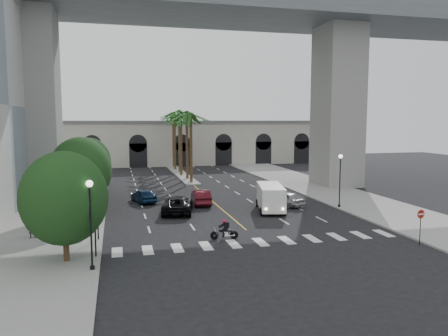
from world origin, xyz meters
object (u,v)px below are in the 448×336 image
lamp_post_left_near (91,217)px  do_not_enter_sign (421,220)px  car_a (285,199)px  car_c (178,204)px  traffic_signal_far (97,207)px  lamp_post_left_far (102,173)px  cargo_van (271,197)px  lamp_post_right (340,176)px  car_b (201,197)px  car_e (144,195)px  motorcycle_rider (225,230)px  traffic_signal_near (95,220)px  car_d (271,192)px  pedestrian_b (32,220)px  pedestrian_a (32,226)px

lamp_post_left_near → do_not_enter_sign: size_ratio=2.11×
car_a → do_not_enter_sign: bearing=79.3°
car_c → traffic_signal_far: bearing=61.4°
lamp_post_left_far → cargo_van: 17.58m
lamp_post_right → car_b: 14.12m
lamp_post_left_near → car_e: 21.31m
motorcycle_rider → do_not_enter_sign: do_not_enter_sign is taller
traffic_signal_near → cargo_van: bearing=34.8°
cargo_van → do_not_enter_sign: bearing=-52.0°
car_d → do_not_enter_sign: 20.18m
traffic_signal_far → pedestrian_b: 6.43m
traffic_signal_far → lamp_post_left_far: bearing=90.4°
motorcycle_rider → car_e: size_ratio=0.47×
lamp_post_left_far → car_d: size_ratio=1.11×
car_a → car_b: bearing=-44.3°
lamp_post_left_far → car_e: bearing=-3.6°
car_c → cargo_van: 8.86m
traffic_signal_near → do_not_enter_sign: (21.80, -2.47, -0.67)m
lamp_post_right → pedestrian_b: lamp_post_right is taller
car_d → car_e: size_ratio=1.11×
lamp_post_left_near → traffic_signal_near: 2.60m
lamp_post_right → motorcycle_rider: 16.13m
traffic_signal_far → car_b: 15.36m
lamp_post_left_near → do_not_enter_sign: 21.94m
motorcycle_rider → pedestrian_b: (-14.07, 5.33, 0.35)m
lamp_post_right → pedestrian_a: (-27.35, -4.92, -2.18)m
traffic_signal_near → cargo_van: 19.08m
lamp_post_left_far → car_c: 9.71m
traffic_signal_far → cargo_van: 17.12m
lamp_post_right → car_a: 5.88m
lamp_post_right → traffic_signal_near: 25.02m
traffic_signal_far → pedestrian_a: bearing=161.2°
do_not_enter_sign → car_d: bearing=93.4°
traffic_signal_far → car_e: traffic_signal_far is taller
car_e → do_not_enter_sign: 27.25m
lamp_post_left_far → pedestrian_a: (-4.55, -12.92, -2.18)m
car_e → do_not_enter_sign: bearing=115.5°
cargo_van → do_not_enter_sign: (6.16, -13.33, 0.45)m
lamp_post_left_near → lamp_post_right: bearing=29.7°
motorcycle_rider → car_e: bearing=115.1°
car_e → lamp_post_right: bearing=142.4°
traffic_signal_near → motorcycle_rider: traffic_signal_near is taller
do_not_enter_sign → traffic_signal_far: bearing=156.1°
car_e → do_not_enter_sign: size_ratio=1.72×
lamp_post_right → car_a: bearing=153.8°
cargo_van → pedestrian_a: size_ratio=3.47×
pedestrian_b → lamp_post_left_far: bearing=102.2°
motorcycle_rider → car_e: 16.63m
traffic_signal_near → motorcycle_rider: (9.01, 2.35, -1.84)m
lamp_post_right → motorcycle_rider: size_ratio=2.61×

